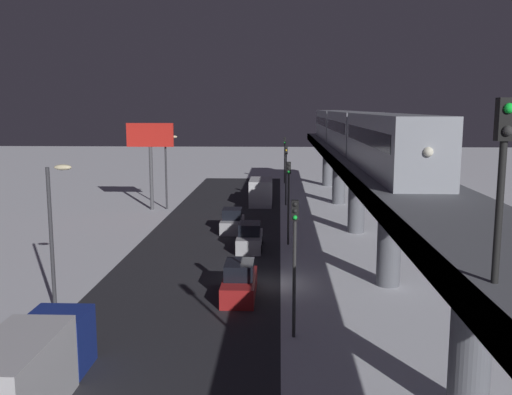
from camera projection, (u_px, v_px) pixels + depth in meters
ground_plane at (262, 283)px, 34.46m from camera, size 240.00×240.00×0.00m
avenue_asphalt at (190, 282)px, 34.64m from camera, size 11.00×102.37×0.01m
elevated_railway at (390, 189)px, 33.26m from camera, size 5.00×102.37×6.69m
subway_train at (351, 130)px, 52.28m from camera, size 2.94×55.47×3.40m
rail_signal at (503, 159)px, 12.07m from camera, size 0.36×0.41×4.00m
sedan_silver at (250, 238)px, 42.77m from camera, size 1.91×4.49×1.97m
sedan_silver_2 at (232, 222)px, 48.77m from camera, size 1.80×4.07×1.97m
sedan_red at (239, 282)px, 31.99m from camera, size 1.80×4.75×1.97m
box_truck at (29, 369)px, 20.20m from camera, size 2.40×7.40×2.80m
delivery_van at (261, 191)px, 62.92m from camera, size 2.40×7.40×2.80m
traffic_light_near at (295, 249)px, 25.76m from camera, size 0.32×0.44×6.40m
traffic_light_mid at (289, 191)px, 43.55m from camera, size 0.32×0.44×6.40m
traffic_light_far at (286, 167)px, 61.35m from camera, size 0.32×0.44×6.40m
traffic_light_distant at (285, 153)px, 79.14m from camera, size 0.32×0.44×6.40m
commercial_billboard at (150, 144)px, 58.25m from camera, size 4.80×0.36×8.90m
street_lamp_near at (55, 220)px, 29.21m from camera, size 1.35×0.44×7.65m
street_lamp_far at (168, 163)px, 58.81m from camera, size 1.35×0.44×7.65m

